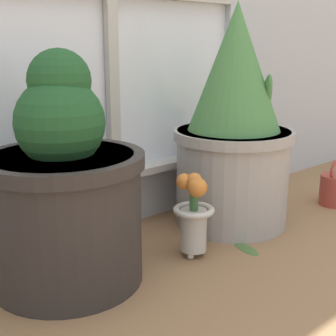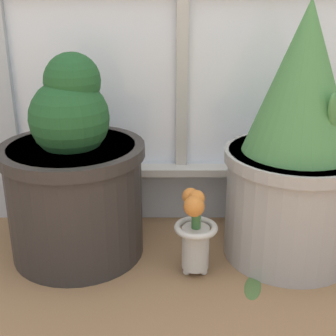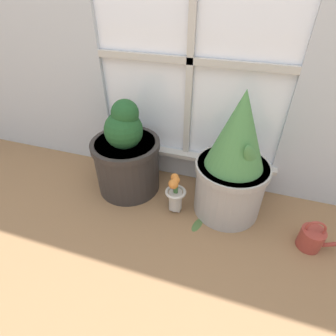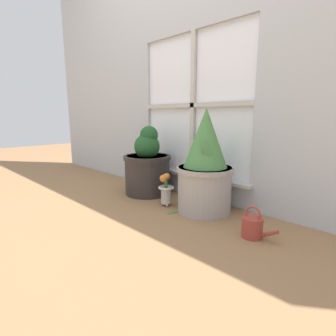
{
  "view_description": "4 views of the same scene",
  "coord_description": "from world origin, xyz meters",
  "views": [
    {
      "loc": [
        -0.85,
        -0.72,
        0.6
      ],
      "look_at": [
        -0.03,
        0.21,
        0.27
      ],
      "focal_mm": 50.0,
      "sensor_mm": 36.0,
      "label": 1
    },
    {
      "loc": [
        -0.04,
        -0.94,
        0.75
      ],
      "look_at": [
        -0.04,
        0.21,
        0.3
      ],
      "focal_mm": 50.0,
      "sensor_mm": 36.0,
      "label": 2
    },
    {
      "loc": [
        0.32,
        -0.87,
        1.13
      ],
      "look_at": [
        -0.05,
        0.28,
        0.21
      ],
      "focal_mm": 28.0,
      "sensor_mm": 36.0,
      "label": 3
    },
    {
      "loc": [
        1.37,
        -1.17,
        0.67
      ],
      "look_at": [
        0.01,
        0.22,
        0.28
      ],
      "focal_mm": 28.0,
      "sensor_mm": 36.0,
      "label": 4
    }
  ],
  "objects": [
    {
      "name": "ground_plane",
      "position": [
        0.0,
        0.0,
        0.0
      ],
      "size": [
        10.0,
        10.0,
        0.0
      ],
      "primitive_type": "plane",
      "color": "olive"
    },
    {
      "name": "potted_plant_left",
      "position": [
        -0.31,
        0.29,
        0.24
      ],
      "size": [
        0.41,
        0.41,
        0.59
      ],
      "color": "#2D2826",
      "rests_on": "ground_plane"
    },
    {
      "name": "potted_plant_right",
      "position": [
        0.31,
        0.28,
        0.32
      ],
      "size": [
        0.39,
        0.39,
        0.72
      ],
      "color": "#9E9993",
      "rests_on": "ground_plane"
    },
    {
      "name": "flower_vase",
      "position": [
        0.03,
        0.17,
        0.13
      ],
      "size": [
        0.12,
        0.12,
        0.25
      ],
      "color": "#BCB7AD",
      "rests_on": "ground_plane"
    },
    {
      "name": "watering_can",
      "position": [
        0.75,
        0.14,
        0.06
      ],
      "size": [
        0.21,
        0.12,
        0.18
      ],
      "color": "#99382D",
      "rests_on": "ground_plane"
    },
    {
      "name": "fallen_leaf",
      "position": [
        0.18,
        0.1,
        0.0
      ],
      "size": [
        0.07,
        0.12,
        0.01
      ],
      "color": "#476633",
      "rests_on": "ground_plane"
    }
  ]
}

